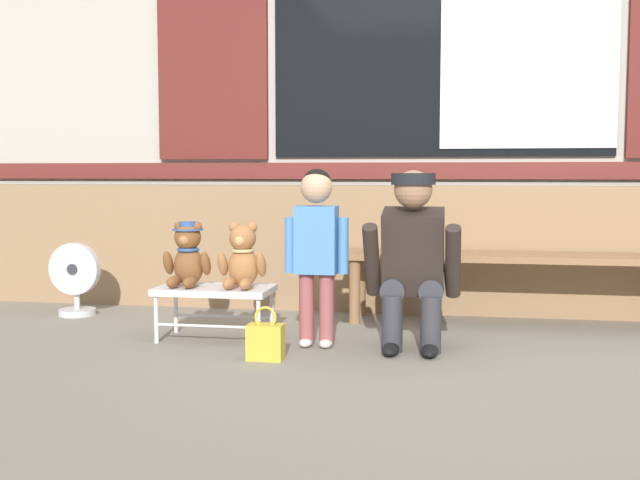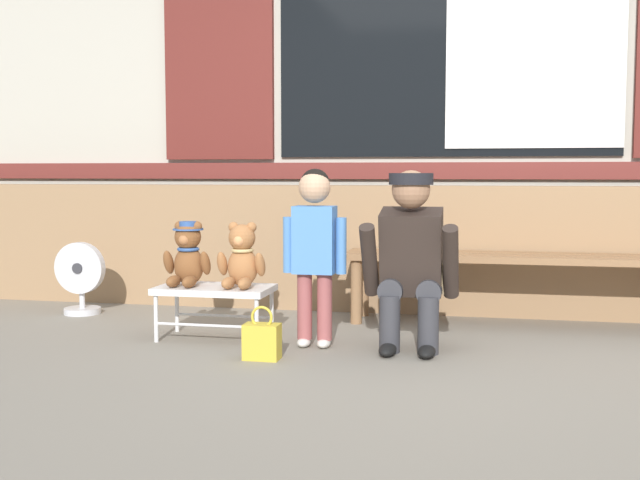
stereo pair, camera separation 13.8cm
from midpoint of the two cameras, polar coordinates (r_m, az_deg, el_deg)
The scene contains 11 objects.
ground_plane at distance 4.01m, azimuth 8.31°, elevation -8.69°, with size 60.00×60.00×0.00m, color gray.
brick_low_wall at distance 5.34m, azimuth 9.39°, elevation -0.68°, with size 7.97×0.25×0.85m, color #997551.
shop_facade at distance 5.90m, azimuth 9.87°, elevation 13.39°, with size 8.14×0.26×3.63m.
wooden_bench_long at distance 4.99m, azimuth 14.78°, elevation -1.78°, with size 2.10×0.40×0.44m.
small_display_bench at distance 4.49m, azimuth -6.72°, elevation -3.75°, with size 0.64×0.36×0.30m.
teddy_bear_with_hat at distance 4.52m, azimuth -8.66°, elevation -1.08°, with size 0.28×0.27×0.36m.
teddy_bear_plain at distance 4.41m, azimuth -4.77°, elevation -1.29°, with size 0.28×0.26×0.36m.
child_standing at distance 4.22m, azimuth 0.55°, elevation 0.19°, with size 0.35×0.18×0.96m.
adult_crouching at distance 4.19m, azimuth 7.65°, elevation -1.42°, with size 0.50×0.49×0.95m.
handbag_on_ground at distance 4.01m, azimuth -3.22°, elevation -7.24°, with size 0.18×0.11×0.27m.
floor_fan at distance 5.45m, azimuth -16.19°, elevation -2.68°, with size 0.34×0.24×0.48m.
Camera 2 is at (0.32, -3.88, 0.94)m, focal length 44.40 mm.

